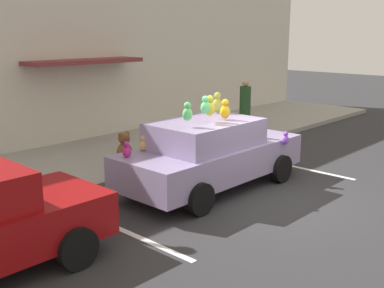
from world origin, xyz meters
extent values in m
plane|color=#2D2D30|center=(0.00, 0.00, 0.00)|extent=(60.00, 60.00, 0.00)
cube|color=gray|center=(0.00, 5.00, 0.07)|extent=(24.00, 4.00, 0.15)
cube|color=beige|center=(0.00, 7.15, 3.20)|extent=(24.00, 0.30, 6.40)
cube|color=brown|center=(0.24, 6.60, 2.55)|extent=(3.60, 1.10, 0.12)
cube|color=silver|center=(2.57, 1.00, 0.00)|extent=(0.12, 3.60, 0.01)
cube|color=silver|center=(-3.00, 1.00, 0.00)|extent=(0.12, 3.60, 0.01)
cube|color=#9181AC|center=(-0.16, 1.31, 0.64)|extent=(4.48, 1.80, 0.68)
cube|color=#9181AC|center=(-0.38, 1.31, 1.26)|extent=(2.33, 1.58, 0.56)
cylinder|color=black|center=(1.23, 2.21, 0.32)|extent=(0.64, 0.22, 0.64)
cylinder|color=black|center=(1.23, 0.41, 0.32)|extent=(0.64, 0.22, 0.64)
cylinder|color=black|center=(-1.55, 2.21, 0.32)|extent=(0.64, 0.22, 0.64)
cylinder|color=black|center=(-1.55, 0.41, 0.32)|extent=(0.64, 0.22, 0.64)
ellipsoid|color=tan|center=(-1.54, 1.98, 1.10)|extent=(0.19, 0.16, 0.22)
sphere|color=tan|center=(-1.54, 1.98, 1.25)|extent=(0.12, 0.12, 0.12)
ellipsoid|color=#6AB528|center=(1.08, 0.89, 1.12)|extent=(0.24, 0.19, 0.28)
sphere|color=#6AB528|center=(1.08, 0.89, 1.32)|extent=(0.15, 0.15, 0.15)
ellipsoid|color=#A3AD4E|center=(0.58, 0.62, 1.11)|extent=(0.22, 0.18, 0.26)
sphere|color=#A3AD4E|center=(0.58, 0.62, 1.29)|extent=(0.14, 0.14, 0.14)
ellipsoid|color=#5ED47D|center=(-0.65, 1.07, 1.88)|extent=(0.22, 0.18, 0.26)
sphere|color=#5ED47D|center=(-0.65, 1.07, 2.06)|extent=(0.14, 0.14, 0.14)
ellipsoid|color=gold|center=(-0.44, 1.14, 1.83)|extent=(0.25, 0.20, 0.29)
sphere|color=gold|center=(-0.44, 1.14, 2.03)|extent=(0.16, 0.16, 0.16)
ellipsoid|color=#5ACBA2|center=(-1.38, 0.87, 1.12)|extent=(0.24, 0.19, 0.28)
sphere|color=#5ACBA2|center=(-1.38, 0.87, 1.32)|extent=(0.15, 0.15, 0.15)
ellipsoid|color=#AB4478|center=(0.64, 0.69, 1.15)|extent=(0.28, 0.23, 0.33)
sphere|color=#AB4478|center=(0.64, 0.69, 1.38)|extent=(0.18, 0.18, 0.18)
ellipsoid|color=#6AA332|center=(-0.98, 1.33, 1.12)|extent=(0.22, 0.18, 0.26)
sphere|color=#6AA332|center=(-0.98, 1.33, 1.30)|extent=(0.14, 0.14, 0.14)
ellipsoid|color=#AC237A|center=(-2.12, 1.82, 1.10)|extent=(0.19, 0.15, 0.22)
sphere|color=#AC237A|center=(-2.12, 1.82, 1.25)|extent=(0.12, 0.12, 0.12)
ellipsoid|color=gold|center=(-0.02, 1.07, 1.72)|extent=(0.24, 0.20, 0.29)
sphere|color=gold|center=(-0.02, 1.07, 1.92)|extent=(0.16, 0.16, 0.16)
ellipsoid|color=#5BD36B|center=(-1.14, 1.11, 1.80)|extent=(0.22, 0.18, 0.26)
sphere|color=#5BD36B|center=(-1.14, 1.11, 1.98)|extent=(0.14, 0.14, 0.14)
ellipsoid|color=#A8AB43|center=(0.55, 1.76, 1.72)|extent=(0.27, 0.22, 0.32)
sphere|color=#A8AB43|center=(0.55, 1.76, 1.95)|extent=(0.17, 0.17, 0.17)
ellipsoid|color=purple|center=(1.26, 0.34, 1.00)|extent=(0.18, 0.14, 0.21)
sphere|color=purple|center=(1.26, 0.34, 1.14)|extent=(0.11, 0.11, 0.11)
cylinder|color=black|center=(-4.32, 1.97, 0.32)|extent=(0.64, 0.22, 0.64)
cylinder|color=black|center=(-4.32, 0.32, 0.32)|extent=(0.64, 0.22, 0.64)
ellipsoid|color=brown|center=(-0.53, 3.89, 0.41)|extent=(0.42, 0.35, 0.53)
sphere|color=brown|center=(-0.53, 3.89, 0.79)|extent=(0.30, 0.30, 0.30)
sphere|color=brown|center=(-0.64, 3.89, 0.90)|extent=(0.12, 0.12, 0.12)
sphere|color=brown|center=(-0.43, 3.89, 0.90)|extent=(0.12, 0.12, 0.12)
cylinder|color=#274C2A|center=(5.29, 4.49, 0.86)|extent=(0.38, 0.38, 1.41)
sphere|color=tan|center=(5.29, 4.49, 1.68)|extent=(0.23, 0.23, 0.23)
camera|label=1|loc=(-7.80, -5.24, 3.39)|focal=44.25mm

